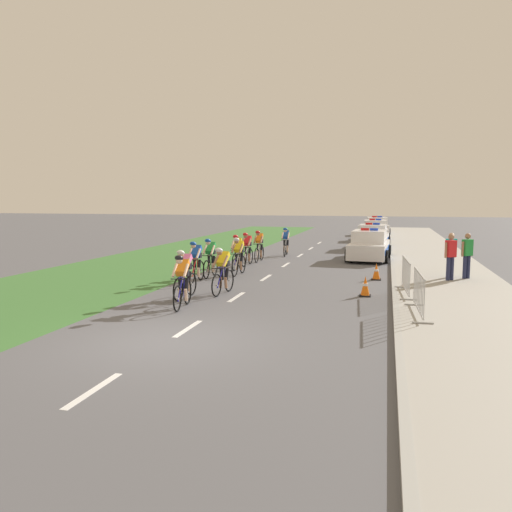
% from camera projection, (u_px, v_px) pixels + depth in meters
% --- Properties ---
extents(ground_plane, '(160.00, 160.00, 0.00)m').
position_uv_depth(ground_plane, '(168.00, 342.00, 10.90)').
color(ground_plane, '#56565B').
extents(sidewalk_slab, '(3.95, 60.00, 0.12)m').
position_uv_depth(sidewalk_slab, '(436.00, 266.00, 22.71)').
color(sidewalk_slab, '#A3A099').
rests_on(sidewalk_slab, ground).
extents(kerb_edge, '(0.16, 60.00, 0.13)m').
position_uv_depth(kerb_edge, '(393.00, 264.00, 23.18)').
color(kerb_edge, '#9E9E99').
rests_on(kerb_edge, ground).
extents(grass_verge, '(7.00, 60.00, 0.01)m').
position_uv_depth(grass_verge, '(166.00, 258.00, 25.97)').
color(grass_verge, '#3D7033').
rests_on(grass_verge, ground).
extents(lane_markings_centre, '(0.14, 29.60, 0.01)m').
position_uv_depth(lane_markings_centre, '(277.00, 271.00, 21.61)').
color(lane_markings_centre, white).
rests_on(lane_markings_centre, ground).
extents(cyclist_lead, '(0.45, 1.72, 1.56)m').
position_uv_depth(cyclist_lead, '(182.00, 280.00, 14.16)').
color(cyclist_lead, black).
rests_on(cyclist_lead, ground).
extents(cyclist_second, '(0.42, 1.72, 1.56)m').
position_uv_depth(cyclist_second, '(185.00, 273.00, 15.52)').
color(cyclist_second, black).
rests_on(cyclist_second, ground).
extents(cyclist_third, '(0.45, 1.72, 1.56)m').
position_uv_depth(cyclist_third, '(223.00, 270.00, 16.22)').
color(cyclist_third, black).
rests_on(cyclist_third, ground).
extents(cyclist_fourth, '(0.42, 1.72, 1.56)m').
position_uv_depth(cyclist_fourth, '(196.00, 261.00, 18.50)').
color(cyclist_fourth, black).
rests_on(cyclist_fourth, ground).
extents(cyclist_fifth, '(0.42, 1.72, 1.56)m').
position_uv_depth(cyclist_fifth, '(239.00, 256.00, 20.33)').
color(cyclist_fifth, black).
rests_on(cyclist_fifth, ground).
extents(cyclist_sixth, '(0.42, 1.72, 1.56)m').
position_uv_depth(cyclist_sixth, '(210.00, 257.00, 19.78)').
color(cyclist_sixth, black).
rests_on(cyclist_sixth, ground).
extents(cyclist_seventh, '(0.42, 1.72, 1.56)m').
position_uv_depth(cyclist_seventh, '(237.00, 251.00, 21.88)').
color(cyclist_seventh, black).
rests_on(cyclist_seventh, ground).
extents(cyclist_eighth, '(0.42, 1.72, 1.56)m').
position_uv_depth(cyclist_eighth, '(259.00, 245.00, 24.67)').
color(cyclist_eighth, black).
rests_on(cyclist_eighth, ground).
extents(cyclist_ninth, '(0.42, 1.72, 1.56)m').
position_uv_depth(cyclist_ninth, '(247.00, 248.00, 23.20)').
color(cyclist_ninth, black).
rests_on(cyclist_ninth, ground).
extents(cyclist_tenth, '(0.44, 1.72, 1.56)m').
position_uv_depth(cyclist_tenth, '(286.00, 241.00, 27.11)').
color(cyclist_tenth, black).
rests_on(cyclist_tenth, ground).
extents(police_car_nearest, '(2.18, 4.49, 1.59)m').
position_uv_depth(police_car_nearest, '(369.00, 246.00, 25.46)').
color(police_car_nearest, white).
rests_on(police_car_nearest, ground).
extents(police_car_second, '(2.16, 4.48, 1.59)m').
position_uv_depth(police_car_second, '(372.00, 238.00, 31.00)').
color(police_car_second, silver).
rests_on(police_car_second, ground).
extents(police_car_third, '(2.14, 4.47, 1.59)m').
position_uv_depth(police_car_third, '(375.00, 231.00, 37.33)').
color(police_car_third, silver).
rests_on(police_car_third, ground).
extents(police_car_furthest, '(2.29, 4.54, 1.59)m').
position_uv_depth(police_car_furthest, '(377.00, 227.00, 43.06)').
color(police_car_furthest, white).
rests_on(police_car_furthest, ground).
extents(crowd_barrier_front, '(0.60, 2.32, 1.07)m').
position_uv_depth(crowd_barrier_front, '(419.00, 294.00, 12.95)').
color(crowd_barrier_front, '#B7BABF').
rests_on(crowd_barrier_front, sidewalk_slab).
extents(crowd_barrier_middle, '(0.63, 2.32, 1.07)m').
position_uv_depth(crowd_barrier_middle, '(406.00, 277.00, 15.74)').
color(crowd_barrier_middle, '#B7BABF').
rests_on(crowd_barrier_middle, sidewalk_slab).
extents(traffic_cone_near, '(0.36, 0.36, 0.64)m').
position_uv_depth(traffic_cone_near, '(365.00, 286.00, 15.94)').
color(traffic_cone_near, black).
rests_on(traffic_cone_near, ground).
extents(traffic_cone_mid, '(0.36, 0.36, 0.64)m').
position_uv_depth(traffic_cone_mid, '(376.00, 272.00, 19.16)').
color(traffic_cone_mid, black).
rests_on(traffic_cone_mid, ground).
extents(spectator_closest, '(0.46, 0.39, 1.68)m').
position_uv_depth(spectator_closest, '(451.00, 254.00, 18.23)').
color(spectator_closest, '#23284C').
rests_on(spectator_closest, sidewalk_slab).
extents(spectator_middle, '(0.45, 0.40, 1.68)m').
position_uv_depth(spectator_middle, '(451.00, 252.00, 18.91)').
color(spectator_middle, '#23284C').
rests_on(spectator_middle, sidewalk_slab).
extents(spectator_back, '(0.46, 0.39, 1.68)m').
position_uv_depth(spectator_back, '(467.00, 253.00, 18.64)').
color(spectator_back, '#23284C').
rests_on(spectator_back, sidewalk_slab).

